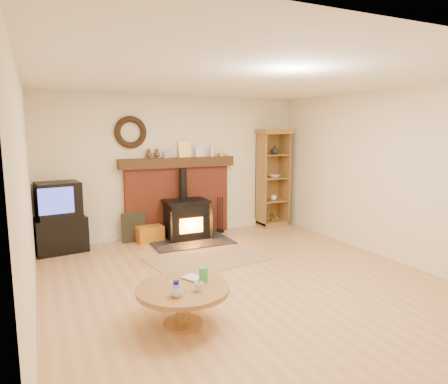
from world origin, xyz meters
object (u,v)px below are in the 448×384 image
tv_unit (59,219)px  coffee_table (183,294)px  curio_cabinet (272,178)px  wood_stove (187,221)px

tv_unit → coffee_table: bearing=-73.0°
coffee_table → curio_cabinet: bearing=46.8°
wood_stove → coffee_table: wood_stove is taller
coffee_table → wood_stove: bearing=69.5°
tv_unit → coffee_table: size_ratio=1.21×
curio_cabinet → coffee_table: (-3.13, -3.34, -0.67)m
tv_unit → coffee_table: 3.40m
wood_stove → tv_unit: bearing=174.8°
wood_stove → curio_cabinet: size_ratio=0.70×
curio_cabinet → coffee_table: size_ratio=2.11×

